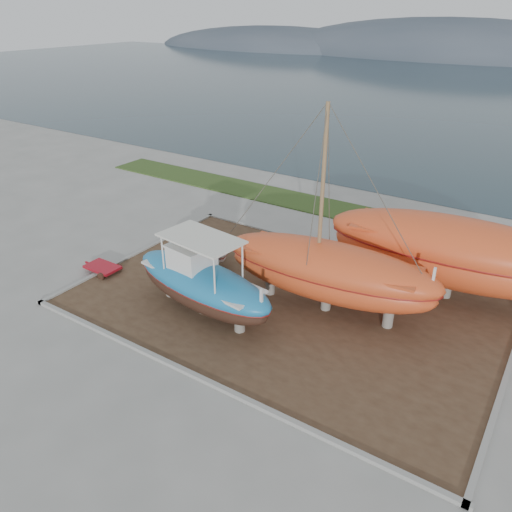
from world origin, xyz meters
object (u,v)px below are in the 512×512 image
Objects in this scene: orange_sailboat at (332,216)px; orange_bare_hull at (452,260)px; red_trailer at (103,269)px; blue_caique at (201,276)px; white_dinghy at (201,246)px.

orange_bare_hull is (4.10, 3.93, -2.53)m from orange_sailboat.
red_trailer is (-14.87, -6.97, -1.72)m from orange_bare_hull.
blue_caique is 1.59× the size of white_dinghy.
orange_sailboat is at bearing 43.19° from blue_caique.
orange_bare_hull is at bearing 47.18° from blue_caique.
orange_sailboat is at bearing -140.82° from orange_bare_hull.
orange_sailboat is at bearing 17.63° from white_dinghy.
white_dinghy is 1.82× the size of red_trailer.
blue_caique is at bearing -0.67° from red_trailer.
red_trailer is (-3.15, -3.87, -0.58)m from white_dinghy.
orange_bare_hull is (8.40, 7.06, 0.06)m from blue_caique.
orange_sailboat reaches higher than red_trailer.
blue_caique is 5.27m from white_dinghy.
orange_sailboat reaches higher than blue_caique.
white_dinghy is 12.18m from orange_bare_hull.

